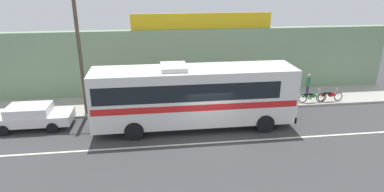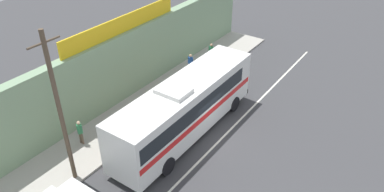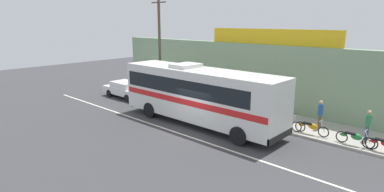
{
  "view_description": "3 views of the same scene",
  "coord_description": "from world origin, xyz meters",
  "px_view_note": "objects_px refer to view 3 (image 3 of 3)",
  "views": [
    {
      "loc": [
        -3.03,
        -15.9,
        8.26
      ],
      "look_at": [
        -0.67,
        2.2,
        1.6
      ],
      "focal_mm": 30.42,
      "sensor_mm": 36.0,
      "label": 1
    },
    {
      "loc": [
        -15.29,
        -9.29,
        14.19
      ],
      "look_at": [
        0.73,
        1.82,
        1.81
      ],
      "focal_mm": 34.33,
      "sensor_mm": 36.0,
      "label": 2
    },
    {
      "loc": [
        11.98,
        -13.08,
        6.45
      ],
      "look_at": [
        -1.84,
        1.92,
        1.55
      ],
      "focal_mm": 29.28,
      "sensor_mm": 36.0,
      "label": 3
    }
  ],
  "objects_px": {
    "parked_car": "(126,89)",
    "pedestrian_far_right": "(320,112)",
    "motorcycle_blue": "(354,138)",
    "motorcycle_black": "(311,127)",
    "utility_pole": "(160,46)",
    "intercity_bus": "(198,92)",
    "pedestrian_by_curb": "(368,123)",
    "motorcycle_purple": "(285,122)",
    "pedestrian_far_left": "(194,88)"
  },
  "relations": [
    {
      "from": "parked_car",
      "to": "pedestrian_far_right",
      "type": "relative_size",
      "value": 2.59
    },
    {
      "from": "motorcycle_blue",
      "to": "motorcycle_black",
      "type": "distance_m",
      "value": 2.31
    },
    {
      "from": "motorcycle_black",
      "to": "parked_car",
      "type": "bearing_deg",
      "value": -174.31
    },
    {
      "from": "utility_pole",
      "to": "pedestrian_far_right",
      "type": "bearing_deg",
      "value": 6.19
    },
    {
      "from": "intercity_bus",
      "to": "motorcycle_black",
      "type": "distance_m",
      "value": 6.97
    },
    {
      "from": "parked_car",
      "to": "pedestrian_by_curb",
      "type": "xyz_separation_m",
      "value": [
        18.14,
        2.65,
        0.39
      ]
    },
    {
      "from": "parked_car",
      "to": "motorcycle_purple",
      "type": "relative_size",
      "value": 2.3
    },
    {
      "from": "motorcycle_black",
      "to": "pedestrian_far_right",
      "type": "height_order",
      "value": "pedestrian_far_right"
    },
    {
      "from": "parked_car",
      "to": "motorcycle_black",
      "type": "distance_m",
      "value": 15.62
    },
    {
      "from": "parked_car",
      "to": "motorcycle_purple",
      "type": "xyz_separation_m",
      "value": [
        14.07,
        1.36,
        -0.17
      ]
    },
    {
      "from": "parked_car",
      "to": "pedestrian_by_curb",
      "type": "height_order",
      "value": "pedestrian_by_curb"
    },
    {
      "from": "intercity_bus",
      "to": "pedestrian_far_right",
      "type": "bearing_deg",
      "value": 32.47
    },
    {
      "from": "motorcycle_purple",
      "to": "motorcycle_black",
      "type": "relative_size",
      "value": 1.0
    },
    {
      "from": "pedestrian_far_right",
      "to": "parked_car",
      "type": "bearing_deg",
      "value": -169.53
    },
    {
      "from": "motorcycle_blue",
      "to": "motorcycle_purple",
      "type": "bearing_deg",
      "value": -178.73
    },
    {
      "from": "intercity_bus",
      "to": "motorcycle_blue",
      "type": "distance_m",
      "value": 9.08
    },
    {
      "from": "motorcycle_blue",
      "to": "motorcycle_black",
      "type": "xyz_separation_m",
      "value": [
        -2.31,
        0.1,
        0.0
      ]
    },
    {
      "from": "motorcycle_purple",
      "to": "motorcycle_black",
      "type": "distance_m",
      "value": 1.49
    },
    {
      "from": "intercity_bus",
      "to": "pedestrian_far_left",
      "type": "relative_size",
      "value": 7.12
    },
    {
      "from": "motorcycle_blue",
      "to": "pedestrian_by_curb",
      "type": "distance_m",
      "value": 1.36
    },
    {
      "from": "pedestrian_far_right",
      "to": "intercity_bus",
      "type": "bearing_deg",
      "value": -147.53
    },
    {
      "from": "parked_car",
      "to": "utility_pole",
      "type": "xyz_separation_m",
      "value": [
        2.81,
        1.49,
        3.7
      ]
    },
    {
      "from": "motorcycle_purple",
      "to": "parked_car",
      "type": "bearing_deg",
      "value": -174.47
    },
    {
      "from": "motorcycle_purple",
      "to": "utility_pole",
      "type": "bearing_deg",
      "value": 179.36
    },
    {
      "from": "intercity_bus",
      "to": "pedestrian_by_curb",
      "type": "distance_m",
      "value": 9.67
    },
    {
      "from": "motorcycle_purple",
      "to": "pedestrian_far_right",
      "type": "relative_size",
      "value": 1.13
    },
    {
      "from": "pedestrian_far_right",
      "to": "pedestrian_far_left",
      "type": "bearing_deg",
      "value": 177.53
    },
    {
      "from": "parked_car",
      "to": "motorcycle_blue",
      "type": "height_order",
      "value": "parked_car"
    },
    {
      "from": "pedestrian_far_left",
      "to": "pedestrian_far_right",
      "type": "xyz_separation_m",
      "value": [
        10.6,
        -0.46,
        0.09
      ]
    },
    {
      "from": "motorcycle_purple",
      "to": "pedestrian_by_curb",
      "type": "height_order",
      "value": "pedestrian_by_curb"
    },
    {
      "from": "intercity_bus",
      "to": "motorcycle_blue",
      "type": "xyz_separation_m",
      "value": [
        8.58,
        2.54,
        -1.5
      ]
    },
    {
      "from": "pedestrian_by_curb",
      "to": "parked_car",
      "type": "bearing_deg",
      "value": -171.69
    },
    {
      "from": "parked_car",
      "to": "motorcycle_black",
      "type": "relative_size",
      "value": 2.3
    },
    {
      "from": "motorcycle_blue",
      "to": "pedestrian_far_right",
      "type": "distance_m",
      "value": 2.81
    },
    {
      "from": "pedestrian_by_curb",
      "to": "pedestrian_far_right",
      "type": "height_order",
      "value": "pedestrian_far_right"
    },
    {
      "from": "utility_pole",
      "to": "motorcycle_black",
      "type": "bearing_deg",
      "value": 0.27
    },
    {
      "from": "motorcycle_blue",
      "to": "pedestrian_far_right",
      "type": "relative_size",
      "value": 1.1
    },
    {
      "from": "motorcycle_purple",
      "to": "pedestrian_far_left",
      "type": "xyz_separation_m",
      "value": [
        -9.17,
        1.96,
        0.5
      ]
    },
    {
      "from": "motorcycle_blue",
      "to": "pedestrian_far_right",
      "type": "height_order",
      "value": "pedestrian_far_right"
    },
    {
      "from": "motorcycle_black",
      "to": "pedestrian_far_right",
      "type": "distance_m",
      "value": 1.44
    },
    {
      "from": "motorcycle_purple",
      "to": "pedestrian_far_left",
      "type": "distance_m",
      "value": 9.39
    },
    {
      "from": "parked_car",
      "to": "pedestrian_far_left",
      "type": "height_order",
      "value": "pedestrian_far_left"
    },
    {
      "from": "intercity_bus",
      "to": "pedestrian_by_curb",
      "type": "bearing_deg",
      "value": 22.9
    },
    {
      "from": "intercity_bus",
      "to": "motorcycle_purple",
      "type": "distance_m",
      "value": 5.59
    },
    {
      "from": "pedestrian_far_left",
      "to": "pedestrian_by_curb",
      "type": "bearing_deg",
      "value": -2.91
    },
    {
      "from": "motorcycle_purple",
      "to": "motorcycle_black",
      "type": "xyz_separation_m",
      "value": [
        1.48,
        0.19,
        0.0
      ]
    },
    {
      "from": "pedestrian_far_right",
      "to": "motorcycle_blue",
      "type": "bearing_deg",
      "value": -31.05
    },
    {
      "from": "utility_pole",
      "to": "pedestrian_far_left",
      "type": "xyz_separation_m",
      "value": [
        2.09,
        1.83,
        -3.37
      ]
    },
    {
      "from": "parked_car",
      "to": "motorcycle_blue",
      "type": "xyz_separation_m",
      "value": [
        17.85,
        1.45,
        -0.17
      ]
    },
    {
      "from": "utility_pole",
      "to": "motorcycle_black",
      "type": "height_order",
      "value": "utility_pole"
    }
  ]
}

